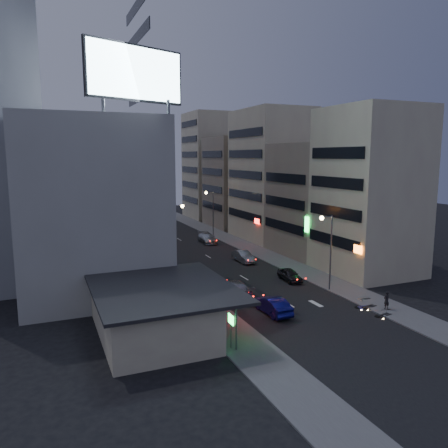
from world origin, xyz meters
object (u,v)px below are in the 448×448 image
parked_car_right_near (290,275)px  parked_car_right_far (207,238)px  person (387,300)px  scooter_silver_b (367,292)px  scooter_silver_a (387,303)px  scooter_blue (370,299)px  parked_car_left (157,245)px  scooter_black_b (372,298)px  parked_car_right_mid (243,256)px  scooter_black_a (387,307)px  road_car_silver (233,288)px  road_car_blue (272,305)px

parked_car_right_near → parked_car_right_far: bearing=96.5°
person → scooter_silver_b: size_ratio=0.89×
scooter_silver_a → scooter_blue: 1.57m
parked_car_left → scooter_black_b: bearing=113.8°
parked_car_left → scooter_silver_b: 33.84m
parked_car_right_mid → person: person is taller
parked_car_right_mid → scooter_black_a: (3.56, -23.08, -0.05)m
road_car_silver → scooter_black_a: size_ratio=3.04×
scooter_black_a → scooter_silver_b: bearing=-27.9°
parked_car_right_mid → scooter_silver_a: (4.46, -22.09, -0.13)m
parked_car_left → scooter_black_b: parked_car_left is taller
parked_car_right_mid → person: bearing=-79.9°
road_car_silver → scooter_silver_a: bearing=142.5°
parked_car_right_mid → scooter_black_b: parked_car_right_mid is taller
parked_car_right_far → scooter_black_b: bearing=-81.1°
road_car_blue → scooter_silver_a: (10.48, -3.19, -0.16)m
parked_car_right_near → parked_car_right_mid: 10.42m
scooter_blue → parked_car_right_far: bearing=9.6°
road_car_silver → scooter_silver_b: bearing=154.4°
scooter_silver_a → road_car_silver: bearing=38.3°
parked_car_left → road_car_silver: 25.07m
parked_car_right_mid → scooter_black_b: (3.88, -20.75, -0.01)m
parked_car_right_mid → parked_car_left: size_ratio=0.81×
road_car_blue → scooter_black_a: (9.58, -4.18, -0.08)m
road_car_silver → scooter_black_b: bearing=145.4°
parked_car_right_mid → scooter_silver_b: parked_car_right_mid is taller
scooter_blue → parked_car_left: bearing=24.8°
parked_car_left → parked_car_right_far: (9.04, 2.20, -0.00)m
road_car_silver → scooter_black_b: 13.59m
scooter_black_a → scooter_silver_b: (1.34, 4.20, -0.00)m
parked_car_right_mid → person: size_ratio=2.71×
scooter_blue → scooter_silver_b: bearing=-30.9°
parked_car_right_near → scooter_blue: parked_car_right_near is taller
parked_car_left → scooter_blue: 35.11m
person → scooter_black_a: 1.10m
parked_car_right_near → scooter_black_a: (2.53, -12.71, 0.01)m
parked_car_left → scooter_black_a: size_ratio=2.96×
parked_car_right_near → road_car_blue: size_ratio=0.85×
person → scooter_black_b: bearing=-81.7°
road_car_silver → scooter_black_a: bearing=137.3°
scooter_blue → scooter_black_b: 0.34m
scooter_black_b → parked_car_right_far: bearing=-4.8°
person → scooter_blue: person is taller
road_car_blue → person: bearing=160.8°
road_car_blue → scooter_blue: 9.76m
parked_car_right_mid → scooter_silver_a: 22.53m
person → scooter_silver_a: (0.22, 0.16, -0.34)m
road_car_silver → person: 14.78m
parked_car_right_far → scooter_black_a: 37.47m
scooter_silver_a → scooter_black_b: scooter_black_b is taller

